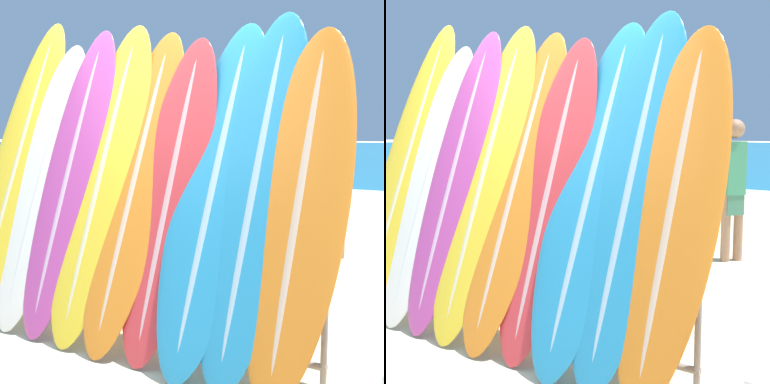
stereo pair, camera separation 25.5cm
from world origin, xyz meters
TOP-DOWN VIEW (x-y plane):
  - ground_plane at (0.00, 0.00)m, footprint 160.00×160.00m
  - surfboard_rack at (0.26, 0.25)m, footprint 2.78×0.04m
  - surfboard_slot_0 at (-0.96, 0.32)m, footprint 0.58×1.03m
  - surfboard_slot_1 at (-0.64, 0.27)m, footprint 0.59×0.91m
  - surfboard_slot_2 at (-0.35, 0.28)m, footprint 0.55×0.96m
  - surfboard_slot_3 at (-0.04, 0.30)m, footprint 0.59×1.00m
  - surfboard_slot_4 at (0.26, 0.29)m, footprint 0.56×1.00m
  - surfboard_slot_5 at (0.56, 0.27)m, footprint 0.54×0.88m
  - surfboard_slot_6 at (0.89, 0.29)m, footprint 0.59×1.09m
  - surfboard_slot_7 at (1.17, 0.30)m, footprint 0.57×1.06m
  - surfboard_slot_8 at (1.47, 0.26)m, footprint 0.57×0.97m
  - person_near_water at (-1.85, 2.57)m, footprint 0.26×0.21m
  - person_mid_beach at (0.77, 3.44)m, footprint 0.26×0.28m
  - person_far_left at (-0.01, 4.31)m, footprint 0.27×0.28m

SIDE VIEW (x-z plane):
  - ground_plane at x=0.00m, z-range 0.00..0.00m
  - surfboard_rack at x=0.26m, z-range 0.04..1.00m
  - person_near_water at x=-1.85m, z-range 0.07..1.67m
  - person_mid_beach at x=0.77m, z-range 0.07..1.70m
  - person_far_left at x=-0.01m, z-range 0.08..1.73m
  - surfboard_slot_8 at x=1.47m, z-range 0.00..2.15m
  - surfboard_slot_5 at x=0.56m, z-range 0.00..2.16m
  - surfboard_slot_1 at x=-0.64m, z-range 0.00..2.20m
  - surfboard_slot_4 at x=0.26m, z-range 0.00..2.24m
  - surfboard_slot_6 at x=0.89m, z-range 0.00..2.25m
  - surfboard_slot_7 at x=1.17m, z-range 0.00..2.29m
  - surfboard_slot_2 at x=-0.35m, z-range 0.00..2.30m
  - surfboard_slot_3 at x=-0.04m, z-range 0.00..2.32m
  - surfboard_slot_0 at x=-0.96m, z-range 0.00..2.43m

